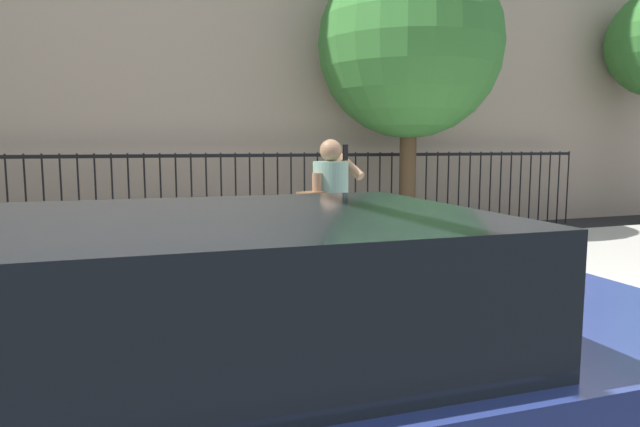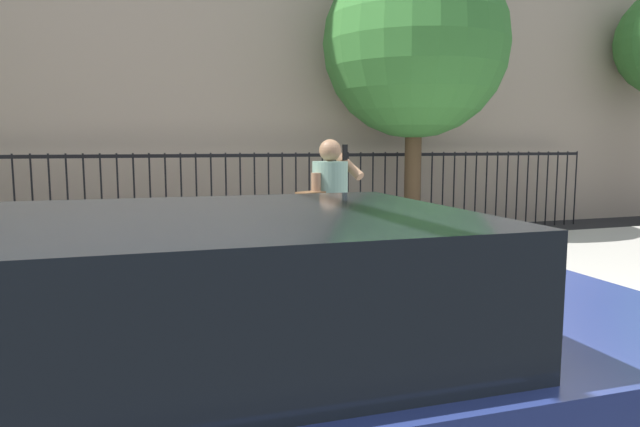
{
  "view_description": "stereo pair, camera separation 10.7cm",
  "coord_description": "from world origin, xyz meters",
  "px_view_note": "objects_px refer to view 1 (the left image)",
  "views": [
    {
      "loc": [
        -3.36,
        -3.9,
        1.72
      ],
      "look_at": [
        -1.44,
        1.41,
        1.04
      ],
      "focal_mm": 31.53,
      "sensor_mm": 36.0,
      "label": 1
    },
    {
      "loc": [
        -3.26,
        -3.93,
        1.72
      ],
      "look_at": [
        -1.44,
        1.41,
        1.04
      ],
      "focal_mm": 31.53,
      "sensor_mm": 36.0,
      "label": 2
    }
  ],
  "objects_px": {
    "parked_hatchback": "(278,385)",
    "street_bench": "(134,238)",
    "street_tree_near": "(410,46)",
    "pedestrian_on_phone": "(329,211)"
  },
  "relations": [
    {
      "from": "parked_hatchback",
      "to": "pedestrian_on_phone",
      "type": "relative_size",
      "value": 2.6
    },
    {
      "from": "parked_hatchback",
      "to": "pedestrian_on_phone",
      "type": "distance_m",
      "value": 3.07
    },
    {
      "from": "pedestrian_on_phone",
      "to": "street_bench",
      "type": "distance_m",
      "value": 2.59
    },
    {
      "from": "pedestrian_on_phone",
      "to": "street_bench",
      "type": "xyz_separation_m",
      "value": [
        -1.74,
        1.87,
        -0.45
      ]
    },
    {
      "from": "parked_hatchback",
      "to": "pedestrian_on_phone",
      "type": "bearing_deg",
      "value": 65.19
    },
    {
      "from": "street_tree_near",
      "to": "parked_hatchback",
      "type": "bearing_deg",
      "value": -122.4
    },
    {
      "from": "parked_hatchback",
      "to": "street_bench",
      "type": "relative_size",
      "value": 2.65
    },
    {
      "from": "parked_hatchback",
      "to": "street_tree_near",
      "type": "bearing_deg",
      "value": 57.6
    },
    {
      "from": "parked_hatchback",
      "to": "street_bench",
      "type": "bearing_deg",
      "value": 95.74
    },
    {
      "from": "street_bench",
      "to": "street_tree_near",
      "type": "height_order",
      "value": "street_tree_near"
    }
  ]
}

